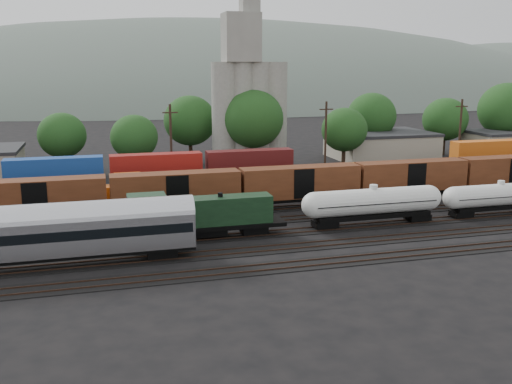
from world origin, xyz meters
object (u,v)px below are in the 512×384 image
object	(u,v)px
green_locomotive	(191,215)
orange_locomotive	(162,188)
passenger_coach	(53,231)
tank_car_a	(373,203)
grain_silo	(249,102)

from	to	relation	value
green_locomotive	orange_locomotive	distance (m)	15.06
passenger_coach	tank_car_a	bearing A→B (deg)	8.62
tank_car_a	orange_locomotive	xyz separation A→B (m)	(-21.48, 15.00, -0.24)
orange_locomotive	grain_silo	world-z (taller)	grain_silo
tank_car_a	orange_locomotive	world-z (taller)	tank_car_a
green_locomotive	passenger_coach	xyz separation A→B (m)	(-12.79, -5.00, 0.75)
tank_car_a	passenger_coach	bearing A→B (deg)	-171.38
green_locomotive	orange_locomotive	size ratio (longest dim) A/B	1.07
green_locomotive	orange_locomotive	xyz separation A→B (m)	(-1.30, 15.00, -0.30)
tank_car_a	orange_locomotive	size ratio (longest dim) A/B	1.01
grain_silo	green_locomotive	bearing A→B (deg)	-112.28
tank_car_a	grain_silo	distance (m)	42.04
green_locomotive	orange_locomotive	bearing A→B (deg)	94.95
passenger_coach	green_locomotive	bearing A→B (deg)	21.35
green_locomotive	grain_silo	size ratio (longest dim) A/B	0.61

